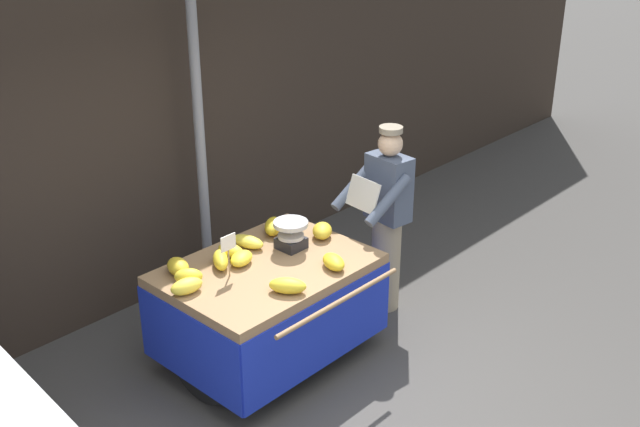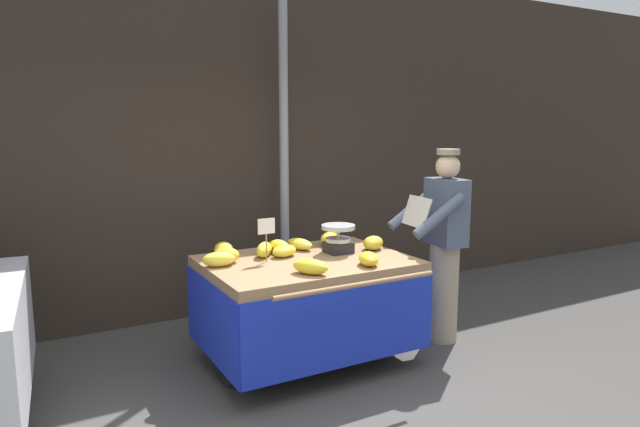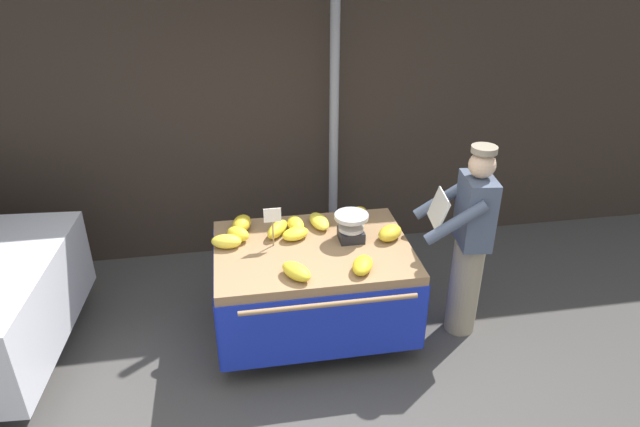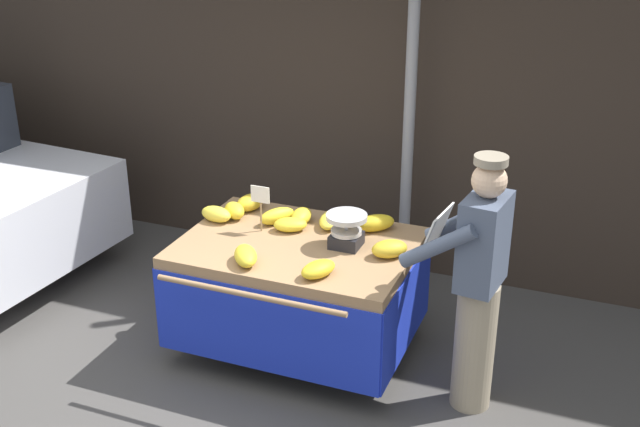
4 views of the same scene
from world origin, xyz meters
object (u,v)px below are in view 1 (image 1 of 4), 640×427
(banana_bunch_1, at_px, (178,267))
(banana_bunch_4, at_px, (288,286))
(banana_bunch_0, at_px, (187,286))
(banana_bunch_9, at_px, (241,258))
(weighing_scale, at_px, (291,235))
(price_sign, at_px, (228,247))
(banana_bunch_5, at_px, (334,262))
(street_pole, at_px, (199,121))
(banana_bunch_8, at_px, (248,242))
(banana_bunch_10, at_px, (273,226))
(banana_bunch_6, at_px, (188,276))
(banana_bunch_3, at_px, (231,251))
(vendor_person, at_px, (386,219))
(banana_bunch_2, at_px, (322,231))
(banana_bunch_7, at_px, (221,260))
(banana_cart, at_px, (268,290))

(banana_bunch_1, relative_size, banana_bunch_4, 0.87)
(banana_bunch_0, bearing_deg, banana_bunch_9, 4.47)
(weighing_scale, xyz_separation_m, price_sign, (-0.64, 0.01, 0.13))
(banana_bunch_1, relative_size, banana_bunch_5, 0.93)
(street_pole, bearing_deg, weighing_scale, -93.81)
(banana_bunch_8, distance_m, banana_bunch_10, 0.33)
(banana_bunch_0, bearing_deg, banana_bunch_6, 45.95)
(banana_bunch_3, relative_size, vendor_person, 0.14)
(banana_bunch_6, distance_m, banana_bunch_9, 0.47)
(banana_bunch_1, distance_m, banana_bunch_9, 0.49)
(banana_bunch_4, xyz_separation_m, banana_bunch_10, (0.62, 0.80, 0.00))
(banana_bunch_0, relative_size, banana_bunch_2, 0.99)
(banana_bunch_6, relative_size, vendor_person, 0.12)
(street_pole, height_order, banana_bunch_6, street_pole)
(banana_bunch_3, distance_m, banana_bunch_4, 0.73)
(banana_bunch_5, height_order, banana_bunch_10, banana_bunch_10)
(banana_bunch_9, bearing_deg, banana_bunch_4, -96.60)
(banana_bunch_1, distance_m, banana_bunch_7, 0.33)
(banana_bunch_2, xyz_separation_m, banana_bunch_5, (-0.34, -0.43, -0.01))
(banana_bunch_2, relative_size, banana_bunch_4, 0.90)
(banana_bunch_0, relative_size, banana_bunch_3, 1.02)
(banana_bunch_6, bearing_deg, banana_bunch_9, -6.77)
(banana_cart, xyz_separation_m, banana_bunch_9, (-0.12, 0.16, 0.28))
(price_sign, distance_m, vendor_person, 1.62)
(street_pole, relative_size, price_sign, 9.76)
(banana_bunch_7, height_order, banana_bunch_10, banana_bunch_10)
(price_sign, bearing_deg, banana_bunch_4, -75.92)
(street_pole, height_order, weighing_scale, street_pole)
(banana_cart, xyz_separation_m, banana_bunch_6, (-0.59, 0.21, 0.29))
(banana_bunch_4, relative_size, banana_bunch_9, 1.16)
(vendor_person, bearing_deg, banana_cart, 172.76)
(banana_bunch_3, relative_size, banana_bunch_8, 0.80)
(weighing_scale, relative_size, banana_bunch_5, 1.09)
(banana_bunch_4, distance_m, banana_bunch_5, 0.50)
(street_pole, relative_size, banana_bunch_7, 11.83)
(price_sign, xyz_separation_m, banana_bunch_5, (0.63, -0.48, -0.20))
(banana_cart, xyz_separation_m, banana_bunch_5, (0.32, -0.41, 0.28))
(banana_cart, xyz_separation_m, banana_bunch_4, (-0.19, -0.42, 0.28))
(banana_bunch_4, relative_size, banana_bunch_5, 1.07)
(banana_bunch_6, relative_size, banana_bunch_10, 0.72)
(banana_bunch_3, height_order, banana_bunch_10, banana_bunch_10)
(banana_bunch_3, bearing_deg, banana_bunch_4, -96.95)
(street_pole, height_order, banana_bunch_5, street_pole)
(street_pole, xyz_separation_m, banana_bunch_1, (-0.96, -0.87, -0.73))
(banana_bunch_4, height_order, banana_bunch_8, banana_bunch_4)
(banana_bunch_10, bearing_deg, banana_bunch_8, -173.03)
(street_pole, height_order, banana_cart, street_pole)
(banana_bunch_7, bearing_deg, banana_bunch_2, -13.45)
(banana_bunch_0, xyz_separation_m, banana_bunch_6, (0.10, 0.10, 0.00))
(banana_bunch_5, distance_m, banana_bunch_6, 1.10)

